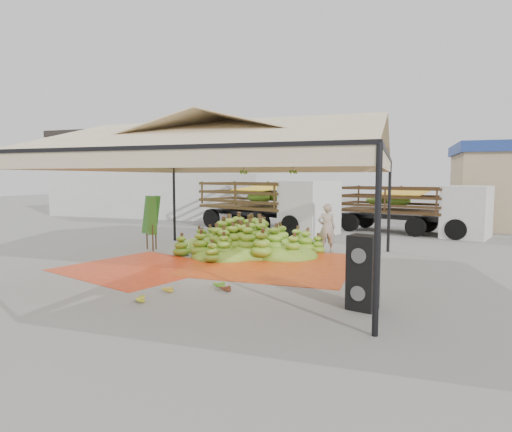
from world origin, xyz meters
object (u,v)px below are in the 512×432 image
(banana_heap, at_px, (246,236))
(truck_left, at_px, (270,200))
(vendor, at_px, (327,228))
(truck_right, at_px, (417,204))
(speaker_stack, at_px, (363,272))

(banana_heap, height_order, truck_left, truck_left)
(vendor, xyz_separation_m, truck_right, (2.98, 5.91, 0.50))
(banana_heap, bearing_deg, truck_right, 51.58)
(truck_right, bearing_deg, truck_left, -153.42)
(speaker_stack, bearing_deg, truck_right, 100.65)
(truck_left, distance_m, truck_right, 6.46)
(banana_heap, xyz_separation_m, speaker_stack, (4.11, -4.95, 0.14))
(banana_heap, distance_m, speaker_stack, 6.44)
(truck_left, bearing_deg, banana_heap, -57.77)
(banana_heap, xyz_separation_m, truck_left, (-0.94, 5.94, 0.87))
(vendor, bearing_deg, speaker_stack, 86.09)
(vendor, height_order, truck_left, truck_left)
(speaker_stack, height_order, truck_left, truck_left)
(speaker_stack, xyz_separation_m, truck_left, (-5.05, 10.90, 0.73))
(truck_right, bearing_deg, vendor, -98.42)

